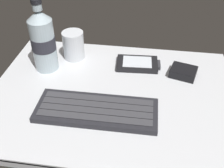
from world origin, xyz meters
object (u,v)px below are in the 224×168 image
(keyboard, at_px, (96,110))
(charger_block, at_px, (183,72))
(water_bottle, at_px, (43,40))
(juice_cup, at_px, (74,46))
(handheld_device, at_px, (138,64))

(keyboard, bearing_deg, charger_block, 40.70)
(keyboard, bearing_deg, water_bottle, 137.34)
(juice_cup, height_order, water_bottle, water_bottle)
(handheld_device, height_order, water_bottle, water_bottle)
(keyboard, xyz_separation_m, charger_block, (0.21, 0.18, 0.00))
(charger_block, bearing_deg, water_bottle, -177.36)
(handheld_device, xyz_separation_m, water_bottle, (-0.26, -0.05, 0.08))
(charger_block, bearing_deg, keyboard, -139.30)
(juice_cup, bearing_deg, charger_block, -8.47)
(water_bottle, bearing_deg, keyboard, -42.66)
(keyboard, relative_size, water_bottle, 1.40)
(charger_block, bearing_deg, juice_cup, 171.53)
(keyboard, xyz_separation_m, handheld_device, (0.08, 0.21, -0.00))
(keyboard, distance_m, charger_block, 0.28)
(keyboard, height_order, water_bottle, water_bottle)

